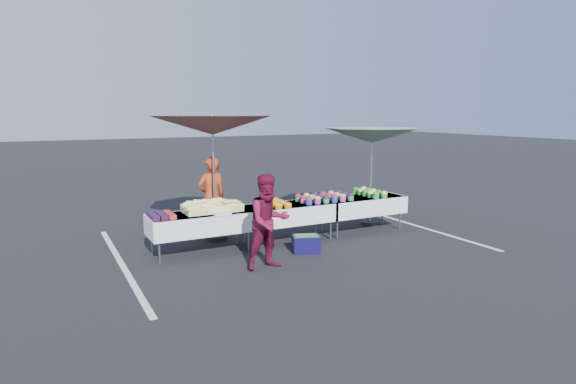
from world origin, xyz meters
name	(u,v)px	position (x,y,z in m)	size (l,w,h in m)	color
ground	(288,241)	(0.00, 0.00, 0.00)	(80.00, 80.00, 0.00)	black
stripe_left	(122,264)	(-3.20, 0.00, 0.00)	(0.10, 5.00, 0.00)	silver
stripe_right	(410,224)	(3.20, 0.00, 0.00)	(0.10, 5.00, 0.00)	silver
table_left	(200,222)	(-1.80, 0.00, 0.58)	(1.86, 0.81, 0.75)	white
table_center	(288,213)	(0.00, 0.00, 0.58)	(1.86, 0.81, 0.75)	white
table_right	(362,205)	(1.80, 0.00, 0.58)	(1.86, 0.81, 0.75)	white
berry_punnets	(161,216)	(-2.51, -0.06, 0.79)	(0.40, 0.54, 0.08)	black
corn_pile	(212,207)	(-1.56, 0.04, 0.84)	(1.16, 0.57, 0.26)	#CDD46C
plastic_bags	(221,213)	(-1.50, -0.30, 0.78)	(0.30, 0.25, 0.05)	white
carrot_bowls	(272,204)	(-0.35, -0.01, 0.80)	(0.55, 0.69, 0.11)	#C37515
potato_cups	(325,197)	(0.85, 0.00, 0.83)	(1.14, 0.58, 0.16)	#22409F
bean_baskets	(370,192)	(2.06, 0.08, 0.82)	(0.36, 0.86, 0.15)	green
vendor	(212,197)	(-1.21, 1.09, 0.83)	(0.60, 0.40, 1.66)	#B43814
customer	(269,222)	(-1.05, -1.33, 0.79)	(0.76, 0.59, 1.57)	maroon
umbrella_left	(213,126)	(-1.25, 0.80, 2.28)	(2.47, 2.47, 2.52)	black
umbrella_right	(372,136)	(2.34, 0.40, 2.02)	(2.67, 2.67, 2.23)	black
storage_bin	(306,243)	(-0.06, -0.82, 0.16)	(0.58, 0.50, 0.32)	#100C3D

